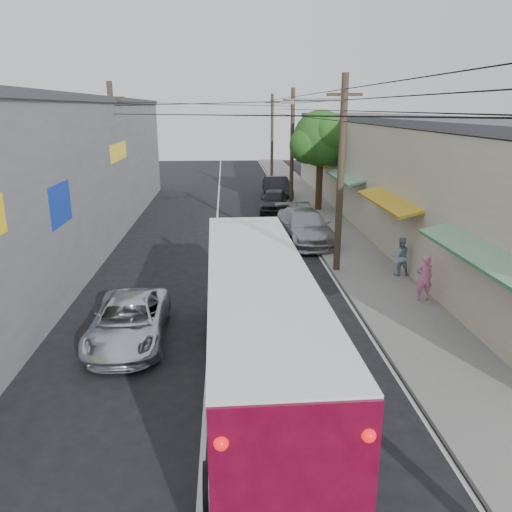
{
  "coord_description": "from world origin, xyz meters",
  "views": [
    {
      "loc": [
        0.55,
        -6.92,
        6.72
      ],
      "look_at": [
        1.51,
        8.68,
        2.06
      ],
      "focal_mm": 35.0,
      "sensor_mm": 36.0,
      "label": 1
    }
  ],
  "objects": [
    {
      "name": "sidewalk",
      "position": [
        6.5,
        20.0,
        0.06
      ],
      "size": [
        3.0,
        80.0,
        0.12
      ],
      "primitive_type": "cube",
      "color": "slate",
      "rests_on": "ground"
    },
    {
      "name": "building_right",
      "position": [
        10.99,
        22.0,
        3.15
      ],
      "size": [
        7.09,
        40.0,
        6.25
      ],
      "color": "#AFA88B",
      "rests_on": "ground"
    },
    {
      "name": "building_left",
      "position": [
        -8.5,
        18.0,
        3.65
      ],
      "size": [
        7.2,
        36.0,
        7.25
      ],
      "color": "gray",
      "rests_on": "ground"
    },
    {
      "name": "utility_poles",
      "position": [
        3.13,
        20.33,
        4.13
      ],
      "size": [
        11.8,
        45.28,
        8.0
      ],
      "color": "#473828",
      "rests_on": "ground"
    },
    {
      "name": "street_tree",
      "position": [
        6.87,
        26.02,
        4.67
      ],
      "size": [
        4.4,
        4.0,
        6.6
      ],
      "color": "#3F2B19",
      "rests_on": "ground"
    },
    {
      "name": "coach_bus",
      "position": [
        1.27,
        4.09,
        1.65
      ],
      "size": [
        2.75,
        11.11,
        3.19
      ],
      "rotation": [
        0.0,
        0.0,
        0.02
      ],
      "color": "white",
      "rests_on": "ground"
    },
    {
      "name": "jeepney",
      "position": [
        -2.38,
        6.89,
        0.64
      ],
      "size": [
        2.25,
        4.69,
        1.29
      ],
      "primitive_type": "imported",
      "rotation": [
        0.0,
        0.0,
        0.02
      ],
      "color": "silver",
      "rests_on": "ground"
    },
    {
      "name": "parked_suv",
      "position": [
        4.6,
        17.97,
        0.83
      ],
      "size": [
        2.93,
        5.94,
        1.66
      ],
      "primitive_type": "imported",
      "rotation": [
        0.0,
        0.0,
        0.11
      ],
      "color": "#A0A0A8",
      "rests_on": "ground"
    },
    {
      "name": "parked_car_mid",
      "position": [
        3.8,
        25.92,
        0.74
      ],
      "size": [
        2.33,
        4.56,
        1.49
      ],
      "primitive_type": "imported",
      "rotation": [
        0.0,
        0.0,
        -0.14
      ],
      "color": "#232227",
      "rests_on": "ground"
    },
    {
      "name": "parked_car_far",
      "position": [
        4.6,
        31.8,
        0.77
      ],
      "size": [
        2.07,
        4.79,
        1.53
      ],
      "primitive_type": "imported",
      "rotation": [
        0.0,
        0.0,
        0.1
      ],
      "color": "black",
      "rests_on": "ground"
    },
    {
      "name": "pedestrian_near",
      "position": [
        7.51,
        9.34,
        0.95
      ],
      "size": [
        0.61,
        0.41,
        1.65
      ],
      "primitive_type": "imported",
      "rotation": [
        0.0,
        0.0,
        3.13
      ],
      "color": "pink",
      "rests_on": "sidewalk"
    },
    {
      "name": "pedestrian_far",
      "position": [
        7.6,
        12.09,
        0.91
      ],
      "size": [
        0.78,
        0.61,
        1.58
      ],
      "primitive_type": "imported",
      "rotation": [
        0.0,
        0.0,
        3.15
      ],
      "color": "#7F9FB9",
      "rests_on": "sidewalk"
    }
  ]
}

